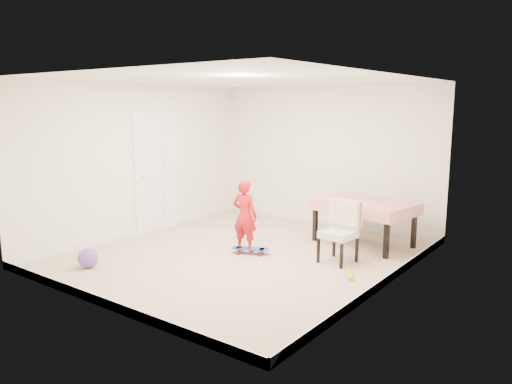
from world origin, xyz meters
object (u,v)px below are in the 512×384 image
Objects in this scene: balloon at (88,258)px; dining_table at (363,223)px; dining_chair at (338,232)px; skateboard at (250,251)px; child at (245,218)px.

dining_table is at bearing 52.93° from balloon.
dining_chair is 1.49× the size of skateboard.
child is 3.94× the size of balloon.
balloon reaches higher than skateboard.
skateboard is 0.51m from child.
child is at bearing -154.93° from dining_chair.
dining_chair is 1.42m from child.
dining_chair is at bearing -74.32° from dining_table.
child is at bearing 175.82° from skateboard.
dining_table is 1.93m from skateboard.
child is (-1.23, -1.54, 0.19)m from dining_table.
balloon is at bearing -117.11° from dining_table.
dining_chair is at bearing 40.71° from balloon.
balloon is (-2.56, -3.39, -0.22)m from dining_table.
child is 2.31m from balloon.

